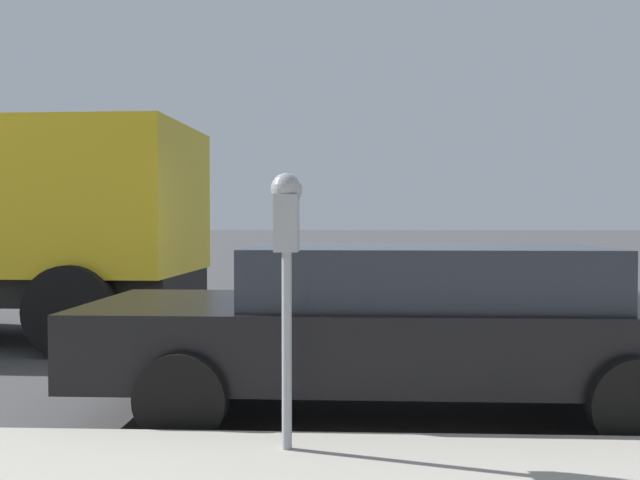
{
  "coord_description": "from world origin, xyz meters",
  "views": [
    {
      "loc": [
        -7.0,
        0.01,
        1.54
      ],
      "look_at": [
        -2.29,
        0.23,
        1.41
      ],
      "focal_mm": 42.0,
      "sensor_mm": 36.0,
      "label": 1
    }
  ],
  "objects": [
    {
      "name": "ground_plane",
      "position": [
        0.0,
        0.0,
        0.0
      ],
      "size": [
        220.0,
        220.0,
        0.0
      ],
      "primitive_type": "plane",
      "color": "#424244"
    },
    {
      "name": "parking_meter",
      "position": [
        -2.57,
        0.42,
        1.43
      ],
      "size": [
        0.21,
        0.19,
        1.65
      ],
      "color": "gray",
      "rests_on": "sidewalk"
    },
    {
      "name": "car_black",
      "position": [
        -1.01,
        -0.39,
        0.72
      ],
      "size": [
        2.19,
        4.92,
        1.33
      ],
      "rotation": [
        0.0,
        0.0,
        -0.01
      ],
      "color": "black",
      "rests_on": "ground_plane"
    }
  ]
}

